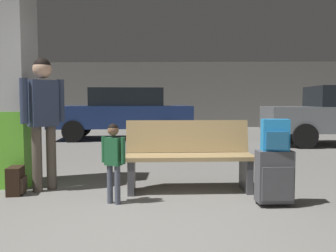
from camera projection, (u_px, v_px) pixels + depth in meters
ground_plane at (159, 163)px, 6.92m from camera, size 18.00×18.00×0.10m
garage_back_wall at (169, 95)px, 15.65m from camera, size 18.00×0.12×2.80m
structural_pillar at (10, 86)px, 4.82m from camera, size 0.57×0.57×2.69m
bench at (189, 156)px, 4.58m from camera, size 1.64×0.65×0.89m
suitcase at (274, 177)px, 3.90m from camera, size 0.40×0.26×0.60m
backpack_bright at (275, 135)px, 3.87m from camera, size 0.28×0.20×0.34m
child at (113, 155)px, 3.97m from camera, size 0.28×0.22×0.89m
adult at (43, 109)px, 4.54m from camera, size 0.44×0.43×1.67m
backpack_dark_floor at (16, 181)px, 4.39m from camera, size 0.23×0.30×0.34m
parked_car_far at (123, 112)px, 10.80m from camera, size 4.27×2.18×1.51m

